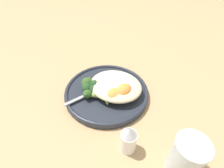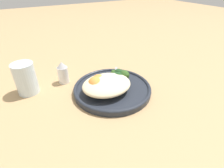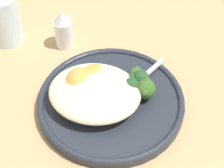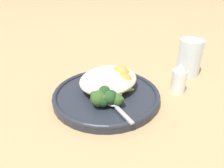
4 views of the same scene
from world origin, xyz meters
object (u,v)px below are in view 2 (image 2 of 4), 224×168
(broccoli_stalk_0, at_px, (104,87))
(broccoli_stalk_4, at_px, (111,76))
(sweet_potato_chunk_2, at_px, (98,81))
(plate, at_px, (112,89))
(broccoli_stalk_1, at_px, (113,85))
(sweet_potato_chunk_0, at_px, (97,84))
(broccoli_stalk_3, at_px, (121,76))
(water_glass, at_px, (26,79))
(quinoa_mound, at_px, (107,85))
(spoon, at_px, (116,76))
(broccoli_stalk_2, at_px, (117,84))
(kale_tuft, at_px, (119,75))
(sweet_potato_chunk_1, at_px, (95,84))
(salt_shaker, at_px, (63,73))

(broccoli_stalk_0, bearing_deg, broccoli_stalk_4, 165.29)
(broccoli_stalk_4, relative_size, sweet_potato_chunk_2, 1.53)
(plate, distance_m, broccoli_stalk_0, 0.05)
(broccoli_stalk_1, relative_size, sweet_potato_chunk_0, 2.22)
(broccoli_stalk_3, relative_size, water_glass, 1.14)
(quinoa_mound, distance_m, spoon, 0.09)
(plate, relative_size, quinoa_mound, 1.64)
(broccoli_stalk_0, relative_size, broccoli_stalk_3, 0.60)
(quinoa_mound, bearing_deg, broccoli_stalk_2, -5.18)
(sweet_potato_chunk_0, bearing_deg, spoon, 20.18)
(broccoli_stalk_1, relative_size, broccoli_stalk_4, 1.17)
(broccoli_stalk_1, distance_m, sweet_potato_chunk_0, 0.05)
(broccoli_stalk_2, relative_size, spoon, 1.06)
(broccoli_stalk_2, distance_m, kale_tuft, 0.05)
(broccoli_stalk_3, relative_size, sweet_potato_chunk_1, 2.21)
(broccoli_stalk_1, xyz_separation_m, sweet_potato_chunk_2, (-0.03, 0.04, 0.00))
(spoon, distance_m, water_glass, 0.30)
(kale_tuft, bearing_deg, sweet_potato_chunk_2, 179.68)
(plate, bearing_deg, quinoa_mound, -159.74)
(sweet_potato_chunk_0, bearing_deg, broccoli_stalk_2, -20.77)
(broccoli_stalk_4, height_order, sweet_potato_chunk_2, sweet_potato_chunk_2)
(sweet_potato_chunk_1, relative_size, salt_shaker, 0.67)
(broccoli_stalk_3, bearing_deg, water_glass, 166.62)
(broccoli_stalk_2, height_order, sweet_potato_chunk_1, sweet_potato_chunk_1)
(broccoli_stalk_1, height_order, sweet_potato_chunk_2, sweet_potato_chunk_2)
(broccoli_stalk_0, distance_m, water_glass, 0.26)
(broccoli_stalk_1, xyz_separation_m, broccoli_stalk_2, (0.02, 0.00, -0.00))
(broccoli_stalk_0, distance_m, sweet_potato_chunk_0, 0.03)
(quinoa_mound, bearing_deg, sweet_potato_chunk_2, 108.43)
(sweet_potato_chunk_2, height_order, water_glass, water_glass)
(broccoli_stalk_0, relative_size, salt_shaker, 0.90)
(broccoli_stalk_1, bearing_deg, sweet_potato_chunk_1, -122.67)
(salt_shaker, bearing_deg, sweet_potato_chunk_0, -60.60)
(quinoa_mound, relative_size, broccoli_stalk_1, 1.58)
(sweet_potato_chunk_1, height_order, spoon, sweet_potato_chunk_1)
(broccoli_stalk_3, bearing_deg, sweet_potato_chunk_2, -176.79)
(broccoli_stalk_2, distance_m, sweet_potato_chunk_2, 0.06)
(spoon, xyz_separation_m, water_glass, (-0.29, 0.09, 0.03))
(plate, distance_m, broccoli_stalk_2, 0.03)
(quinoa_mound, xyz_separation_m, sweet_potato_chunk_1, (-0.03, 0.02, 0.00))
(broccoli_stalk_0, xyz_separation_m, spoon, (0.08, 0.06, -0.01))
(broccoli_stalk_0, distance_m, salt_shaker, 0.18)
(broccoli_stalk_1, xyz_separation_m, sweet_potato_chunk_1, (-0.05, 0.02, 0.01))
(spoon, bearing_deg, kale_tuft, -146.31)
(broccoli_stalk_0, bearing_deg, kale_tuft, 146.08)
(sweet_potato_chunk_0, bearing_deg, salt_shaker, 119.40)
(broccoli_stalk_2, bearing_deg, broccoli_stalk_4, 140.73)
(broccoli_stalk_3, xyz_separation_m, kale_tuft, (-0.00, 0.01, 0.00))
(broccoli_stalk_0, height_order, sweet_potato_chunk_0, sweet_potato_chunk_0)
(spoon, height_order, salt_shaker, salt_shaker)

